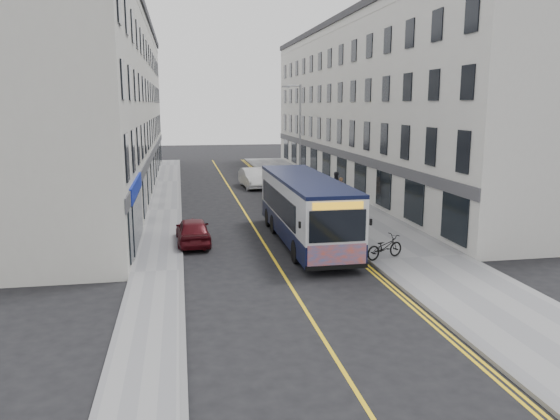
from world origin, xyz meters
name	(u,v)px	position (x,y,z in m)	size (l,w,h in m)	color
ground	(274,259)	(0.00, 0.00, 0.00)	(140.00, 140.00, 0.00)	black
pavement_east	(335,205)	(6.25, 12.00, 0.06)	(4.50, 64.00, 0.12)	gray
pavement_west	(164,210)	(-5.00, 12.00, 0.06)	(2.00, 64.00, 0.12)	gray
kerb_east	(302,206)	(4.00, 12.00, 0.07)	(0.18, 64.00, 0.13)	slate
kerb_west	(180,210)	(-4.00, 12.00, 0.07)	(0.18, 64.00, 0.13)	slate
road_centre_line	(242,209)	(0.00, 12.00, 0.00)	(0.12, 64.00, 0.01)	yellow
road_dbl_yellow_inner	(296,207)	(3.55, 12.00, 0.00)	(0.10, 64.00, 0.01)	yellow
road_dbl_yellow_outer	(299,207)	(3.75, 12.00, 0.00)	(0.10, 64.00, 0.01)	yellow
terrace_east	(368,107)	(11.50, 21.00, 6.50)	(6.00, 46.00, 13.00)	silver
terrace_west	(110,107)	(-9.00, 21.00, 6.50)	(6.00, 46.00, 13.00)	silver
streetlamp	(299,138)	(4.17, 14.00, 4.38)	(1.32, 0.18, 8.00)	gray
city_bus	(305,207)	(1.98, 2.56, 1.76)	(2.59, 11.11, 3.23)	black
bicycle	(385,247)	(4.65, -1.17, 0.63)	(0.68, 1.95, 1.02)	black
pedestrian_near	(341,189)	(7.08, 13.43, 0.91)	(0.57, 0.38, 1.57)	brown
pedestrian_far	(337,185)	(6.88, 13.82, 1.08)	(0.93, 0.73, 1.92)	black
car_white	(253,178)	(1.94, 21.03, 0.78)	(1.66, 4.76, 1.57)	silver
car_maroon	(193,231)	(-3.40, 3.28, 0.67)	(1.57, 3.91, 1.33)	#4C0C13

